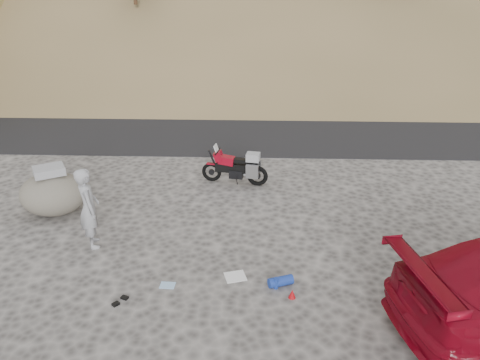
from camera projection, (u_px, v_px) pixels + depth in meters
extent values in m
plane|color=#403D3B|center=(181.00, 247.00, 10.58)|extent=(140.00, 140.00, 0.00)
cube|color=black|center=(214.00, 125.00, 18.76)|extent=(120.00, 7.00, 0.05)
torus|color=black|center=(212.00, 172.00, 13.73)|extent=(0.59, 0.20, 0.58)
cylinder|color=black|center=(212.00, 172.00, 13.73)|extent=(0.18, 0.08, 0.18)
torus|color=black|center=(257.00, 176.00, 13.47)|extent=(0.63, 0.23, 0.62)
cylinder|color=black|center=(257.00, 176.00, 13.47)|extent=(0.20, 0.10, 0.19)
cylinder|color=black|center=(214.00, 162.00, 13.58)|extent=(0.33, 0.11, 0.72)
cylinder|color=black|center=(218.00, 151.00, 13.42)|extent=(0.13, 0.55, 0.04)
cube|color=black|center=(233.00, 168.00, 13.53)|extent=(1.08, 0.39, 0.26)
cube|color=black|center=(236.00, 174.00, 13.58)|extent=(0.44, 0.33, 0.25)
cube|color=maroon|center=(227.00, 160.00, 13.47)|extent=(0.50, 0.34, 0.27)
cube|color=maroon|center=(218.00, 156.00, 13.47)|extent=(0.31, 0.34, 0.31)
cube|color=silver|center=(216.00, 148.00, 13.39)|extent=(0.15, 0.28, 0.22)
cube|color=black|center=(241.00, 161.00, 13.39)|extent=(0.51, 0.27, 0.11)
cube|color=black|center=(252.00, 163.00, 13.34)|extent=(0.33, 0.21, 0.09)
cube|color=#A3A3A7|center=(252.00, 172.00, 13.20)|extent=(0.37, 0.17, 0.40)
cube|color=#A3A3A7|center=(255.00, 166.00, 13.61)|extent=(0.37, 0.17, 0.40)
cube|color=#939498|center=(253.00, 157.00, 13.26)|extent=(0.42, 0.36, 0.23)
cube|color=maroon|center=(211.00, 164.00, 13.62)|extent=(0.28, 0.15, 0.04)
cylinder|color=black|center=(237.00, 181.00, 13.50)|extent=(0.05, 0.19, 0.32)
cylinder|color=#A3A3A7|center=(251.00, 175.00, 13.37)|extent=(0.41, 0.15, 0.11)
imported|color=#939498|center=(94.00, 244.00, 10.68)|extent=(0.70, 0.81, 1.88)
ellipsoid|color=#524E46|center=(53.00, 194.00, 11.85)|extent=(2.02, 1.86, 1.08)
cube|color=#939498|center=(49.00, 171.00, 11.58)|extent=(0.81, 0.76, 0.18)
cube|color=white|center=(235.00, 276.00, 9.56)|extent=(0.50, 0.47, 0.01)
cylinder|color=navy|center=(281.00, 281.00, 9.27)|extent=(0.54, 0.36, 0.20)
cylinder|color=navy|center=(276.00, 283.00, 9.18)|extent=(0.10, 0.10, 0.24)
cone|color=#AB0B10|center=(292.00, 294.00, 8.92)|extent=(0.19, 0.19, 0.18)
cube|color=black|center=(125.00, 298.00, 8.93)|extent=(0.16, 0.14, 0.04)
cube|color=black|center=(116.00, 304.00, 8.76)|extent=(0.16, 0.16, 0.04)
cube|color=#94BEE5|center=(168.00, 285.00, 9.30)|extent=(0.31, 0.23, 0.01)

